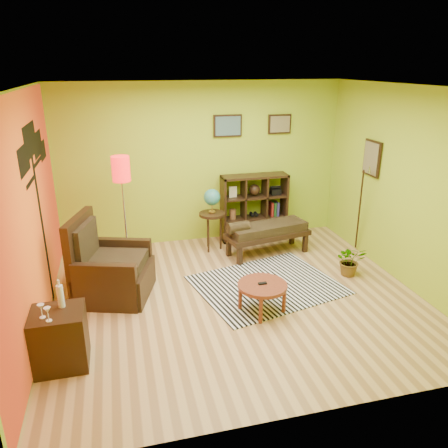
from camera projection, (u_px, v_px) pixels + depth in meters
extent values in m
plane|color=tan|center=(236.00, 297.00, 6.08)|extent=(5.00, 5.00, 0.00)
cube|color=#A0C125|center=(202.00, 164.00, 7.64)|extent=(5.00, 0.04, 2.80)
cube|color=#A0C125|center=(312.00, 280.00, 3.55)|extent=(5.00, 0.04, 2.80)
cube|color=#A0C125|center=(28.00, 217.00, 5.03)|extent=(0.04, 4.50, 2.80)
cube|color=#A0C125|center=(407.00, 188.00, 6.17)|extent=(0.04, 4.50, 2.80)
cube|color=white|center=(238.00, 87.00, 5.11)|extent=(5.00, 4.50, 0.04)
cube|color=orange|center=(30.00, 217.00, 5.03)|extent=(0.01, 4.45, 2.75)
cube|color=black|center=(43.00, 228.00, 5.66)|extent=(0.01, 0.14, 2.10)
cube|color=black|center=(24.00, 160.00, 4.86)|extent=(0.01, 0.65, 0.32)
cube|color=black|center=(30.00, 140.00, 5.31)|extent=(0.01, 0.85, 0.40)
cube|color=black|center=(38.00, 144.00, 5.81)|extent=(0.01, 0.70, 0.32)
cube|color=black|center=(43.00, 150.00, 6.18)|extent=(0.01, 0.50, 0.26)
cube|color=black|center=(228.00, 126.00, 7.50)|extent=(0.50, 0.03, 0.38)
cube|color=slate|center=(228.00, 126.00, 7.47)|extent=(0.44, 0.01, 0.32)
cube|color=black|center=(280.00, 124.00, 7.71)|extent=(0.42, 0.03, 0.34)
cube|color=#897E52|center=(280.00, 124.00, 7.69)|extent=(0.36, 0.01, 0.28)
cube|color=black|center=(372.00, 158.00, 6.90)|extent=(0.03, 0.44, 0.56)
cube|color=#897E52|center=(371.00, 158.00, 6.89)|extent=(0.01, 0.38, 0.50)
cylinder|color=black|center=(359.00, 211.00, 7.17)|extent=(0.23, 0.34, 1.46)
cone|color=silver|center=(370.00, 169.00, 6.78)|extent=(0.08, 0.09, 0.16)
cube|color=white|center=(267.00, 285.00, 6.40)|extent=(2.29, 2.00, 0.01)
cylinder|color=maroon|center=(262.00, 286.00, 5.61)|extent=(0.64, 0.64, 0.05)
cylinder|color=maroon|center=(263.00, 289.00, 5.95)|extent=(0.05, 0.05, 0.35)
cylinder|color=maroon|center=(240.00, 298.00, 5.72)|extent=(0.05, 0.05, 0.35)
cylinder|color=maroon|center=(284.00, 301.00, 5.65)|extent=(0.05, 0.05, 0.35)
cylinder|color=maroon|center=(261.00, 311.00, 5.42)|extent=(0.05, 0.05, 0.35)
cube|color=black|center=(262.00, 283.00, 5.60)|extent=(0.11, 0.05, 0.02)
cube|color=black|center=(116.00, 281.00, 6.07)|extent=(1.16, 1.14, 0.42)
cube|color=black|center=(82.00, 256.00, 5.97)|extent=(0.37, 0.89, 1.16)
cube|color=black|center=(105.00, 288.00, 5.62)|extent=(0.83, 0.36, 0.67)
cube|color=black|center=(124.00, 260.00, 6.43)|extent=(0.83, 0.36, 0.67)
cube|color=#EFC069|center=(116.00, 263.00, 5.97)|extent=(0.92, 0.91, 0.15)
cube|color=#EFC069|center=(86.00, 242.00, 5.89)|extent=(0.29, 0.67, 0.53)
cube|color=black|center=(60.00, 339.00, 4.62)|extent=(0.55, 0.50, 0.64)
cylinder|color=white|center=(61.00, 296.00, 4.57)|extent=(0.07, 0.07, 0.25)
cylinder|color=white|center=(59.00, 283.00, 4.51)|extent=(0.02, 0.02, 0.07)
cylinder|color=white|center=(43.00, 317.00, 4.41)|extent=(0.06, 0.06, 0.01)
cylinder|color=white|center=(42.00, 313.00, 4.39)|extent=(0.01, 0.01, 0.09)
cone|color=white|center=(41.00, 307.00, 4.36)|extent=(0.07, 0.07, 0.06)
cylinder|color=white|center=(49.00, 321.00, 4.35)|extent=(0.06, 0.06, 0.01)
cylinder|color=white|center=(48.00, 316.00, 4.33)|extent=(0.01, 0.01, 0.09)
cone|color=white|center=(47.00, 310.00, 4.31)|extent=(0.07, 0.07, 0.06)
cylinder|color=silver|center=(129.00, 269.00, 6.86)|extent=(0.27, 0.27, 0.03)
cylinder|color=silver|center=(125.00, 220.00, 6.57)|extent=(0.03, 0.03, 1.68)
cylinder|color=red|center=(121.00, 169.00, 6.30)|extent=(0.26, 0.26, 0.37)
cylinder|color=black|center=(212.00, 214.00, 7.42)|extent=(0.45, 0.45, 0.04)
cylinder|color=black|center=(221.00, 232.00, 7.55)|extent=(0.03, 0.03, 0.62)
cylinder|color=black|center=(208.00, 230.00, 7.65)|extent=(0.03, 0.03, 0.62)
cylinder|color=black|center=(208.00, 235.00, 7.42)|extent=(0.03, 0.03, 0.62)
cylinder|color=gold|center=(212.00, 212.00, 7.41)|extent=(0.11, 0.11, 0.02)
cylinder|color=gold|center=(212.00, 208.00, 7.38)|extent=(0.02, 0.02, 0.11)
sphere|color=#186DB3|center=(212.00, 197.00, 7.32)|extent=(0.28, 0.28, 0.28)
cube|color=black|center=(223.00, 210.00, 7.80)|extent=(0.04, 0.35, 1.20)
cube|color=black|center=(284.00, 205.00, 8.06)|extent=(0.04, 0.35, 1.20)
cube|color=black|center=(253.00, 237.00, 8.13)|extent=(1.20, 0.35, 0.04)
cube|color=black|center=(255.00, 176.00, 7.73)|extent=(1.20, 0.35, 0.04)
cube|color=black|center=(243.00, 208.00, 7.88)|extent=(0.03, 0.33, 1.12)
cube|color=black|center=(264.00, 206.00, 7.97)|extent=(0.03, 0.33, 1.12)
cube|color=black|center=(254.00, 218.00, 8.00)|extent=(1.12, 0.33, 0.03)
cube|color=black|center=(254.00, 197.00, 7.86)|extent=(1.12, 0.33, 0.03)
cylinder|color=beige|center=(233.00, 235.00, 8.01)|extent=(0.20, 0.20, 0.07)
sphere|color=black|center=(254.00, 190.00, 7.81)|extent=(0.20, 0.20, 0.20)
cube|color=black|center=(275.00, 192.00, 7.93)|extent=(0.18, 0.15, 0.10)
cylinder|color=black|center=(252.00, 214.00, 7.96)|extent=(0.06, 0.12, 0.06)
cylinder|color=black|center=(256.00, 214.00, 7.98)|extent=(0.06, 0.12, 0.06)
ellipsoid|color=#384C26|center=(274.00, 231.00, 8.19)|extent=(0.18, 0.18, 0.09)
cylinder|color=brown|center=(233.00, 214.00, 7.87)|extent=(0.12, 0.12, 0.18)
cube|color=beige|center=(233.00, 192.00, 7.73)|extent=(0.14, 0.03, 0.20)
cube|color=maroon|center=(271.00, 209.00, 8.02)|extent=(0.04, 0.18, 0.26)
cube|color=#1E4C1E|center=(274.00, 209.00, 8.04)|extent=(0.04, 0.18, 0.26)
cube|color=navy|center=(277.00, 209.00, 8.05)|extent=(0.04, 0.18, 0.26)
cube|color=black|center=(268.00, 234.00, 7.34)|extent=(1.49, 0.76, 0.08)
cube|color=#EFC069|center=(268.00, 228.00, 7.30)|extent=(1.38, 0.69, 0.14)
cylinder|color=#EFC069|center=(238.00, 227.00, 7.05)|extent=(0.38, 0.25, 0.18)
cube|color=black|center=(292.00, 235.00, 7.83)|extent=(0.08, 0.08, 0.32)
cube|color=black|center=(229.00, 247.00, 7.34)|extent=(0.08, 0.08, 0.32)
cube|color=black|center=(305.00, 243.00, 7.49)|extent=(0.08, 0.08, 0.32)
cube|color=black|center=(240.00, 256.00, 6.99)|extent=(0.08, 0.08, 0.32)
imported|color=#26661E|center=(350.00, 264.00, 6.66)|extent=(0.54, 0.58, 0.38)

